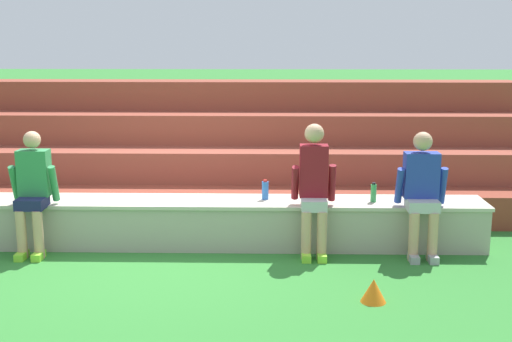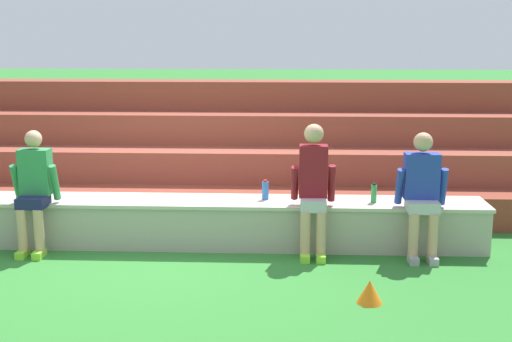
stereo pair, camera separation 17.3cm
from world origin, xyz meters
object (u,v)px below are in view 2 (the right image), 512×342
person_far_left (34,188)px  person_center (422,191)px  person_left_of_center (313,186)px  water_bottle_center_gap (265,190)px  sports_cone (370,292)px  water_bottle_mid_right (374,193)px

person_far_left → person_center: bearing=0.1°
person_far_left → person_center: 4.30m
person_left_of_center → water_bottle_center_gap: bearing=147.4°
person_left_of_center → sports_cone: 1.59m
person_left_of_center → water_bottle_mid_right: size_ratio=6.48×
person_left_of_center → person_center: (1.18, -0.02, -0.04)m
person_center → water_bottle_center_gap: bearing=168.0°
person_center → water_bottle_center_gap: 1.76m
person_left_of_center → person_center: 1.18m
water_bottle_mid_right → sports_cone: size_ratio=0.95×
person_left_of_center → water_bottle_center_gap: person_left_of_center is taller
person_left_of_center → sports_cone: size_ratio=6.18×
person_center → sports_cone: (-0.71, -1.33, -0.64)m
person_center → water_bottle_mid_right: 0.57m
person_left_of_center → water_bottle_mid_right: person_left_of_center is taller
water_bottle_center_gap → sports_cone: (1.01, -1.70, -0.54)m
person_left_of_center → person_center: size_ratio=1.06×
person_left_of_center → sports_cone: bearing=-70.7°
person_left_of_center → water_bottle_mid_right: 0.76m
sports_cone → water_bottle_mid_right: bearing=82.1°
person_far_left → water_bottle_center_gap: person_far_left is taller
person_far_left → person_center: size_ratio=1.00×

